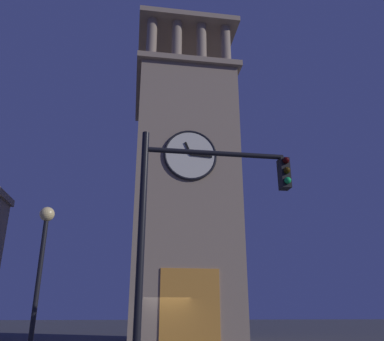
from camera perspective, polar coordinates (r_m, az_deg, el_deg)
clocktower at (r=26.96m, az=-1.57°, el=-3.86°), size 6.99×9.14×24.18m
traffic_signal_near at (r=8.61m, az=0.17°, el=-6.34°), size 3.49×0.41×5.66m
street_lamp at (r=12.58m, az=-21.12°, el=-11.27°), size 0.44×0.44×4.78m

